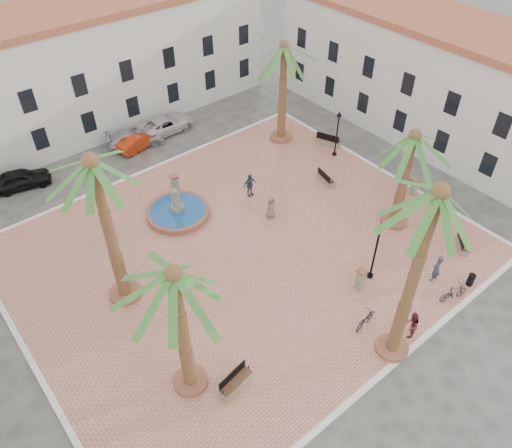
# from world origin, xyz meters

# --- Properties ---
(ground) EXTENTS (120.00, 120.00, 0.00)m
(ground) POSITION_xyz_m (0.00, 0.00, 0.00)
(ground) COLOR #56544F
(ground) RESTS_ON ground
(plaza) EXTENTS (26.00, 22.00, 0.15)m
(plaza) POSITION_xyz_m (0.00, 0.00, 0.07)
(plaza) COLOR tan
(plaza) RESTS_ON ground
(kerb_n) EXTENTS (26.30, 0.30, 0.16)m
(kerb_n) POSITION_xyz_m (0.00, 11.00, 0.08)
(kerb_n) COLOR silver
(kerb_n) RESTS_ON ground
(kerb_s) EXTENTS (26.30, 0.30, 0.16)m
(kerb_s) POSITION_xyz_m (0.00, -11.00, 0.08)
(kerb_s) COLOR silver
(kerb_s) RESTS_ON ground
(kerb_e) EXTENTS (0.30, 22.30, 0.16)m
(kerb_e) POSITION_xyz_m (13.00, 0.00, 0.08)
(kerb_e) COLOR silver
(kerb_e) RESTS_ON ground
(kerb_w) EXTENTS (0.30, 22.30, 0.16)m
(kerb_w) POSITION_xyz_m (-13.00, 0.00, 0.08)
(kerb_w) COLOR silver
(kerb_w) RESTS_ON ground
(building_north) EXTENTS (30.40, 7.40, 9.50)m
(building_north) POSITION_xyz_m (-0.00, 19.99, 4.77)
(building_north) COLOR silver
(building_north) RESTS_ON ground
(building_east) EXTENTS (7.40, 26.40, 9.00)m
(building_east) POSITION_xyz_m (19.99, 2.00, 4.52)
(building_east) COLOR silver
(building_east) RESTS_ON ground
(fountain) EXTENTS (4.15, 4.15, 2.15)m
(fountain) POSITION_xyz_m (-1.35, 5.23, 0.44)
(fountain) COLOR #9F593F
(fountain) RESTS_ON plaza
(palm_nw) EXTENTS (5.80, 5.80, 9.35)m
(palm_nw) POSITION_xyz_m (-7.31, 1.30, 8.12)
(palm_nw) COLOR #9F593F
(palm_nw) RESTS_ON plaza
(palm_sw) EXTENTS (5.37, 5.37, 7.98)m
(palm_sw) POSITION_xyz_m (-7.54, -5.54, 6.88)
(palm_sw) COLOR #9F593F
(palm_sw) RESTS_ON plaza
(palm_s) EXTENTS (5.34, 5.34, 10.43)m
(palm_s) POSITION_xyz_m (1.30, -10.40, 9.22)
(palm_s) COLOR #9F593F
(palm_s) RESTS_ON plaza
(palm_e) EXTENTS (5.42, 5.42, 6.88)m
(palm_e) POSITION_xyz_m (9.08, -4.24, 5.81)
(palm_e) COLOR #9F593F
(palm_e) RESTS_ON plaza
(palm_ne) EXTENTS (5.57, 5.57, 7.95)m
(palm_ne) POSITION_xyz_m (10.13, 8.00, 6.81)
(palm_ne) COLOR #9F593F
(palm_ne) RESTS_ON plaza
(bench_s) EXTENTS (1.92, 0.87, 0.98)m
(bench_s) POSITION_xyz_m (-6.00, -7.05, 0.43)
(bench_s) COLOR gray
(bench_s) RESTS_ON plaza
(bench_se) EXTENTS (1.48, 1.45, 0.84)m
(bench_se) POSITION_xyz_m (10.44, -8.37, 0.39)
(bench_se) COLOR gray
(bench_se) RESTS_ON plaza
(bench_e) EXTENTS (0.85, 1.71, 0.87)m
(bench_e) POSITION_xyz_m (8.73, 1.63, 0.40)
(bench_e) COLOR gray
(bench_e) RESTS_ON plaza
(bench_ne) EXTENTS (1.29, 2.01, 1.02)m
(bench_ne) POSITION_xyz_m (12.38, 4.99, 0.44)
(bench_ne) COLOR gray
(bench_ne) RESTS_ON plaza
(lamppost_s) EXTENTS (0.45, 0.45, 4.12)m
(lamppost_s) POSITION_xyz_m (4.24, -6.42, 2.94)
(lamppost_s) COLOR black
(lamppost_s) RESTS_ON plaza
(lamppost_e) EXTENTS (0.40, 0.40, 3.71)m
(lamppost_e) POSITION_xyz_m (11.71, 3.62, 2.66)
(lamppost_e) COLOR black
(lamppost_e) RESTS_ON plaza
(bollard_se) EXTENTS (0.54, 0.54, 1.42)m
(bollard_se) POSITION_xyz_m (3.12, -6.61, 0.88)
(bollard_se) COLOR gray
(bollard_se) RESTS_ON plaza
(bollard_n) EXTENTS (0.59, 0.59, 1.45)m
(bollard_n) POSITION_xyz_m (-0.21, 7.31, 0.90)
(bollard_n) COLOR gray
(bollard_n) RESTS_ON plaza
(bollard_e) EXTENTS (0.48, 0.48, 1.25)m
(bollard_e) POSITION_xyz_m (12.40, -3.18, 0.80)
(bollard_e) COLOR gray
(bollard_e) RESTS_ON plaza
(litter_bin) EXTENTS (0.39, 0.39, 0.76)m
(litter_bin) POSITION_xyz_m (8.14, -10.40, 0.53)
(litter_bin) COLOR black
(litter_bin) RESTS_ON plaza
(cyclist_a) EXTENTS (0.67, 0.44, 1.82)m
(cyclist_a) POSITION_xyz_m (6.86, -8.87, 1.06)
(cyclist_a) COLOR #303545
(cyclist_a) RESTS_ON plaza
(bicycle_a) EXTENTS (1.70, 0.80, 0.86)m
(bicycle_a) POSITION_xyz_m (1.38, -8.51, 0.58)
(bicycle_a) COLOR black
(bicycle_a) RESTS_ON plaza
(cyclist_b) EXTENTS (0.98, 0.87, 1.67)m
(cyclist_b) POSITION_xyz_m (2.67, -10.40, 0.99)
(cyclist_b) COLOR maroon
(cyclist_b) RESTS_ON plaza
(bicycle_b) EXTENTS (1.82, 1.04, 1.05)m
(bicycle_b) POSITION_xyz_m (6.44, -10.40, 0.68)
(bicycle_b) COLOR black
(bicycle_b) RESTS_ON plaza
(pedestrian_fountain_a) EXTENTS (0.79, 0.52, 1.59)m
(pedestrian_fountain_a) POSITION_xyz_m (3.25, 1.24, 0.95)
(pedestrian_fountain_a) COLOR #7A604F
(pedestrian_fountain_a) RESTS_ON plaza
(pedestrian_fountain_b) EXTENTS (1.04, 0.47, 1.75)m
(pedestrian_fountain_b) POSITION_xyz_m (3.61, 3.86, 1.02)
(pedestrian_fountain_b) COLOR #2C3D4E
(pedestrian_fountain_b) RESTS_ON plaza
(pedestrian_north) EXTENTS (0.86, 1.24, 1.77)m
(pedestrian_north) POSITION_xyz_m (-5.96, 5.80, 1.03)
(pedestrian_north) COLOR #434348
(pedestrian_north) RESTS_ON plaza
(pedestrian_east) EXTENTS (0.72, 1.54, 1.59)m
(pedestrian_east) POSITION_xyz_m (12.40, -2.38, 0.95)
(pedestrian_east) COLOR #6F6758
(pedestrian_east) RESTS_ON plaza
(car_black) EXTENTS (4.29, 2.53, 1.37)m
(car_black) POSITION_xyz_m (-8.12, 14.93, 0.69)
(car_black) COLOR black
(car_black) RESTS_ON ground
(car_red) EXTENTS (3.96, 2.03, 1.25)m
(car_red) POSITION_xyz_m (0.90, 14.19, 0.62)
(car_red) COLOR #A4280C
(car_red) RESTS_ON ground
(car_silver) EXTENTS (4.74, 3.23, 1.27)m
(car_silver) POSITION_xyz_m (0.85, 14.71, 0.64)
(car_silver) COLOR #ADAEB6
(car_silver) RESTS_ON ground
(car_white) EXTENTS (4.82, 2.34, 1.32)m
(car_white) POSITION_xyz_m (3.69, 14.89, 0.66)
(car_white) COLOR silver
(car_white) RESTS_ON ground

